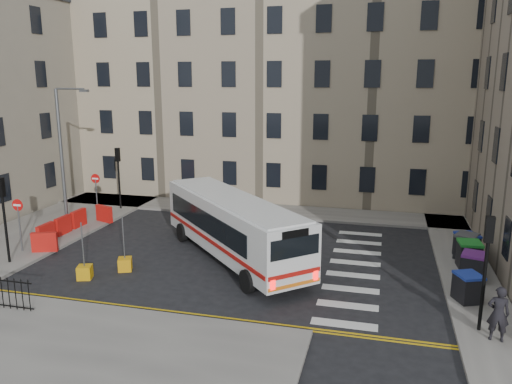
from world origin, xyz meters
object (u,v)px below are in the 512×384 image
at_px(streetlamp, 62,156).
at_px(pedestrian, 498,314).
at_px(wheelie_bin_d, 466,246).
at_px(bollard_yellow, 85,272).
at_px(wheelie_bin_b, 473,266).
at_px(wheelie_bin_a, 468,287).
at_px(bus, 233,224).
at_px(wheelie_bin_c, 469,255).
at_px(bollard_chevron, 125,264).
at_px(wheelie_bin_e, 467,245).

relative_size(streetlamp, pedestrian, 4.24).
bearing_deg(wheelie_bin_d, pedestrian, -66.63).
xyz_separation_m(streetlamp, wheelie_bin_d, (22.19, 0.06, -3.58)).
bearing_deg(bollard_yellow, wheelie_bin_b, 13.09).
xyz_separation_m(wheelie_bin_d, pedestrian, (-0.17, -8.18, 0.35)).
distance_m(pedestrian, bollard_yellow, 16.63).
bearing_deg(wheelie_bin_a, bus, 142.40).
bearing_deg(wheelie_bin_b, wheelie_bin_c, 104.37).
bearing_deg(bollard_chevron, wheelie_bin_e, 19.46).
xyz_separation_m(wheelie_bin_e, bollard_yellow, (-16.75, -6.82, -0.44)).
distance_m(bus, wheelie_bin_b, 11.03).
bearing_deg(bus, wheelie_bin_d, -30.22).
xyz_separation_m(wheelie_bin_e, pedestrian, (-0.21, -8.34, 0.37)).
xyz_separation_m(wheelie_bin_c, wheelie_bin_e, (0.11, 1.51, -0.04)).
bearing_deg(streetlamp, wheelie_bin_e, 0.57).
bearing_deg(wheelie_bin_c, pedestrian, -94.72).
bearing_deg(bus, streetlamp, 124.20).
height_order(bollard_yellow, bollard_chevron, same).
bearing_deg(wheelie_bin_a, wheelie_bin_d, 59.21).
distance_m(wheelie_bin_d, bollard_yellow, 18.00).
height_order(wheelie_bin_b, pedestrian, pedestrian).
relative_size(wheelie_bin_a, pedestrian, 0.67).
bearing_deg(wheelie_bin_e, wheelie_bin_d, -123.71).
bearing_deg(wheelie_bin_c, wheelie_bin_e, 81.92).
height_order(bus, bollard_yellow, bus).
bearing_deg(bollard_yellow, bollard_chevron, 47.06).
bearing_deg(pedestrian, bollard_yellow, -0.46).
relative_size(wheelie_bin_a, wheelie_bin_b, 0.99).
bearing_deg(wheelie_bin_b, bollard_yellow, -151.07).
height_order(wheelie_bin_c, wheelie_bin_e, wheelie_bin_c).
xyz_separation_m(bus, wheelie_bin_e, (11.13, 2.71, -1.01)).
relative_size(wheelie_bin_d, bollard_yellow, 2.32).
xyz_separation_m(streetlamp, bollard_yellow, (5.47, -6.59, -4.04)).
relative_size(wheelie_bin_d, pedestrian, 0.73).
xyz_separation_m(streetlamp, wheelie_bin_b, (22.08, -2.73, -3.58)).
relative_size(wheelie_bin_b, wheelie_bin_e, 0.97).
distance_m(streetlamp, pedestrian, 23.69).
height_order(wheelie_bin_b, wheelie_bin_d, wheelie_bin_d).
distance_m(wheelie_bin_e, bollard_chevron, 16.46).
bearing_deg(wheelie_bin_b, wheelie_bin_e, 102.98).
relative_size(streetlamp, wheelie_bin_c, 6.50).
relative_size(wheelie_bin_b, bollard_chevron, 2.17).
relative_size(bus, wheelie_bin_b, 7.57).
distance_m(wheelie_bin_a, pedestrian, 3.08).
distance_m(wheelie_bin_a, bollard_chevron, 14.83).
height_order(streetlamp, wheelie_bin_b, streetlamp).
xyz_separation_m(wheelie_bin_c, pedestrian, (-0.10, -6.83, 0.33)).
height_order(bus, bollard_chevron, bus).
bearing_deg(streetlamp, bollard_yellow, -50.32).
relative_size(streetlamp, wheelie_bin_d, 5.85).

